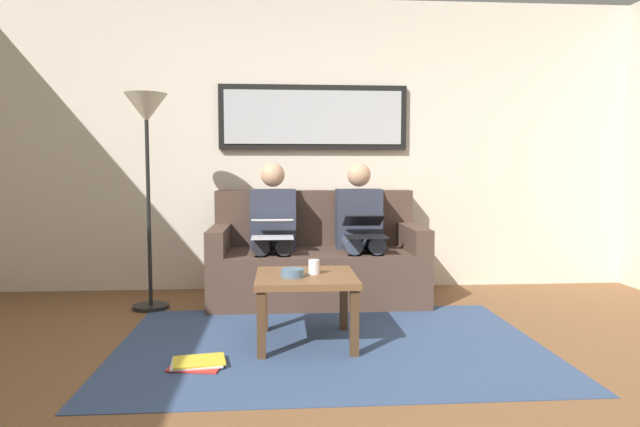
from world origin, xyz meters
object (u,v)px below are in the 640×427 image
at_px(laptop_black, 365,227).
at_px(couch, 316,261).
at_px(framed_mirror, 313,117).
at_px(person_left, 360,227).
at_px(cup, 314,267).
at_px(magazine_stack, 198,363).
at_px(bowl, 293,273).
at_px(laptop_silver, 273,228).
at_px(standing_lamp, 147,132).
at_px(person_right, 273,228).
at_px(coffee_table, 306,285).

bearing_deg(laptop_black, couch, -39.27).
distance_m(framed_mirror, person_left, 1.11).
relative_size(cup, magazine_stack, 0.28).
xyz_separation_m(bowl, laptop_silver, (0.13, -0.97, 0.17)).
relative_size(person_left, magazine_stack, 3.53).
distance_m(cup, standing_lamp, 1.78).
distance_m(couch, person_right, 0.47).
bearing_deg(person_right, person_left, 180.00).
bearing_deg(magazine_stack, coffee_table, -148.92).
height_order(couch, laptop_black, couch).
xyz_separation_m(cup, laptop_black, (-0.46, -0.91, 0.15)).
bearing_deg(person_left, cup, 68.04).
height_order(couch, framed_mirror, framed_mirror).
xyz_separation_m(framed_mirror, cup, (0.10, 1.59, -1.07)).
relative_size(cup, person_left, 0.08).
distance_m(couch, cup, 1.22).
distance_m(bowl, person_left, 1.36).
relative_size(coffee_table, laptop_silver, 1.78).
bearing_deg(laptop_silver, standing_lamp, -2.92).
bearing_deg(laptop_black, person_left, -90.00).
bearing_deg(standing_lamp, laptop_silver, 177.08).
distance_m(cup, magazine_stack, 0.90).
relative_size(framed_mirror, person_left, 1.48).
distance_m(coffee_table, laptop_silver, 0.96).
relative_size(person_right, standing_lamp, 0.69).
height_order(couch, magazine_stack, couch).
relative_size(couch, cup, 19.21).
relative_size(couch, standing_lamp, 1.04).
bearing_deg(laptop_black, person_right, -17.49).
height_order(coffee_table, laptop_black, laptop_black).
relative_size(cup, bowl, 0.63).
relative_size(person_right, magazine_stack, 3.53).
height_order(framed_mirror, laptop_black, framed_mirror).
height_order(person_left, standing_lamp, standing_lamp).
bearing_deg(cup, laptop_silver, -73.29).
relative_size(couch, person_left, 1.52).
xyz_separation_m(bowl, magazine_stack, (0.53, 0.30, -0.44)).
distance_m(couch, laptop_silver, 0.58).
relative_size(bowl, person_right, 0.13).
bearing_deg(couch, framed_mirror, -90.00).
relative_size(framed_mirror, laptop_black, 4.37).
xyz_separation_m(framed_mirror, laptop_black, (-0.36, 0.69, -0.92)).
xyz_separation_m(person_left, person_right, (0.72, 0.00, 0.00)).
bearing_deg(cup, person_left, -111.96).
relative_size(coffee_table, laptop_black, 1.60).
height_order(couch, person_left, person_left).
relative_size(couch, laptop_black, 4.49).
height_order(person_left, laptop_silver, person_left).
relative_size(framed_mirror, standing_lamp, 1.01).
height_order(bowl, laptop_black, laptop_black).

